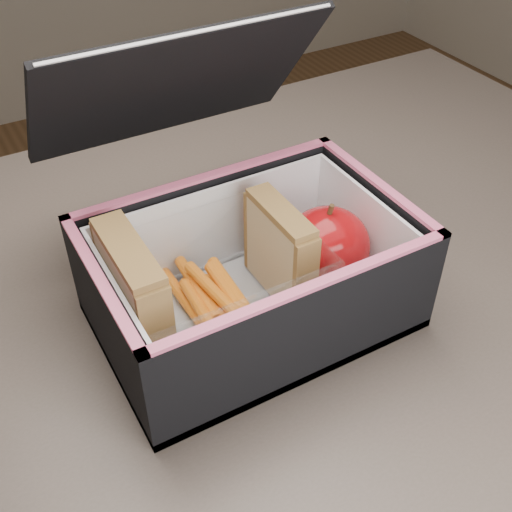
{
  "coord_description": "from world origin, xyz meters",
  "views": [
    {
      "loc": [
        -0.21,
        -0.4,
        1.19
      ],
      "look_at": [
        0.01,
        -0.01,
        0.81
      ],
      "focal_mm": 45.0,
      "sensor_mm": 36.0,
      "label": 1
    }
  ],
  "objects": [
    {
      "name": "plastic_tub",
      "position": [
        -0.03,
        -0.02,
        0.8
      ],
      "size": [
        0.19,
        0.13,
        0.08
      ],
      "primitive_type": null,
      "color": "white",
      "rests_on": "lunch_bag"
    },
    {
      "name": "red_apple",
      "position": [
        0.09,
        -0.02,
        0.81
      ],
      "size": [
        0.09,
        0.09,
        0.09
      ],
      "rotation": [
        0.0,
        0.0,
        0.11
      ],
      "color": "maroon",
      "rests_on": "paper_napkin"
    },
    {
      "name": "sandwich_left",
      "position": [
        -0.1,
        -0.02,
        0.82
      ],
      "size": [
        0.03,
        0.1,
        0.11
      ],
      "color": "tan",
      "rests_on": "plastic_tub"
    },
    {
      "name": "carrot_sticks",
      "position": [
        -0.03,
        -0.02,
        0.78
      ],
      "size": [
        0.05,
        0.15,
        0.03
      ],
      "color": "orange",
      "rests_on": "plastic_tub"
    },
    {
      "name": "sandwich_right",
      "position": [
        0.04,
        -0.02,
        0.81
      ],
      "size": [
        0.02,
        0.09,
        0.1
      ],
      "color": "tan",
      "rests_on": "plastic_tub"
    },
    {
      "name": "lunch_bag",
      "position": [
        0.0,
        -0.02,
        0.81
      ],
      "size": [
        0.28,
        0.3,
        0.25
      ],
      "color": "black",
      "rests_on": "kitchen_table"
    },
    {
      "name": "paper_napkin",
      "position": [
        0.09,
        -0.02,
        0.77
      ],
      "size": [
        0.1,
        0.1,
        0.01
      ],
      "primitive_type": "cube",
      "rotation": [
        0.0,
        0.0,
        -0.4
      ],
      "color": "white",
      "rests_on": "lunch_bag"
    },
    {
      "name": "kitchen_table",
      "position": [
        0.0,
        0.0,
        0.66
      ],
      "size": [
        1.2,
        0.8,
        0.75
      ],
      "color": "brown",
      "rests_on": "ground"
    }
  ]
}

